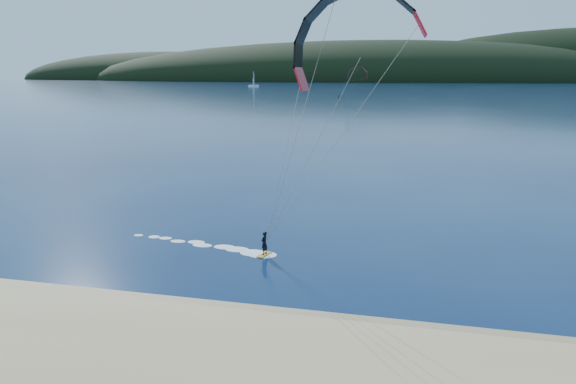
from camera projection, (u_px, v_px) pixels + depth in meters
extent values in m
plane|color=#08163D|center=(177.00, 365.00, 20.46)|extent=(1800.00, 1800.00, 0.00)
cube|color=#987858|center=(216.00, 313.00, 24.72)|extent=(220.00, 2.50, 0.10)
ellipsoid|color=black|center=(363.00, 81.00, 714.59)|extent=(840.00, 280.00, 110.00)
ellipsoid|color=black|center=(166.00, 80.00, 842.43)|extent=(520.00, 220.00, 90.00)
cube|color=orange|center=(264.00, 255.00, 32.70)|extent=(0.76, 1.31, 0.07)
imported|color=black|center=(264.00, 243.00, 32.52)|extent=(0.52, 0.65, 1.53)
cylinder|color=gray|center=(306.00, 164.00, 27.73)|extent=(0.02, 0.02, 13.65)
cube|color=orange|center=(339.00, 99.00, 222.98)|extent=(1.36, 1.42, 0.09)
imported|color=black|center=(339.00, 97.00, 222.76)|extent=(1.12, 1.13, 1.84)
cylinder|color=gray|center=(348.00, 86.00, 219.17)|extent=(0.02, 0.02, 11.95)
cube|color=white|center=(254.00, 86.00, 423.11)|extent=(9.10, 4.37, 1.53)
cylinder|color=white|center=(253.00, 79.00, 421.73)|extent=(0.22, 0.22, 12.00)
cube|color=white|center=(254.00, 79.00, 423.17)|extent=(0.58, 2.80, 8.73)
cube|color=white|center=(253.00, 81.00, 420.57)|extent=(0.46, 2.16, 5.45)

